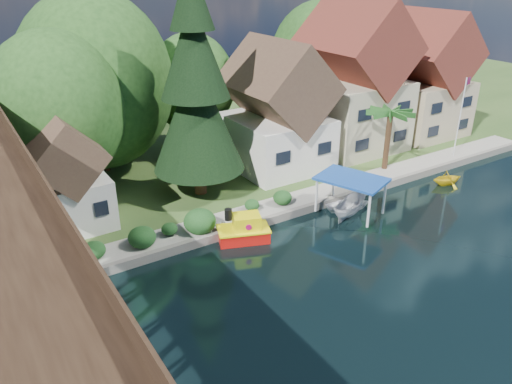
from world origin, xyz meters
The scene contains 17 objects.
ground centered at (0.00, 0.00, 0.00)m, with size 140.00×140.00×0.00m, color black.
bank centered at (0.00, 34.00, 0.25)m, with size 140.00×52.00×0.50m, color #2E4D1F.
seawall centered at (4.00, 8.00, 0.31)m, with size 60.00×0.40×0.62m, color slate.
promenade centered at (6.00, 9.30, 0.53)m, with size 50.00×2.60×0.06m, color gray.
house_left centered at (7.00, 16.00, 5.14)m, with size 7.64×8.64×11.02m.
house_center centered at (16.00, 16.50, 6.42)m, with size 8.65×9.18×13.89m.
house_right centered at (25.00, 16.00, 5.78)m, with size 8.15×8.64×12.45m.
shed centered at (-11.00, 14.50, 3.83)m, with size 5.09×5.40×7.85m.
bg_trees centered at (1.00, 21.25, 7.29)m, with size 49.90×13.30×10.57m.
shrubs centered at (-4.60, 9.26, 1.23)m, with size 15.76×2.47×1.70m.
conifer centered at (-1.21, 14.46, 8.69)m, with size 6.91×6.91×17.01m.
palm_tree centered at (14.60, 10.25, 5.39)m, with size 5.16×5.16×5.60m.
flagpole centered at (22.40, 9.05, 5.01)m, with size 1.11×0.41×7.36m.
tugboat centered at (-1.69, 7.07, 0.75)m, with size 3.88×2.97×2.49m.
boat_white_a centered at (7.48, 6.86, 0.36)m, with size 2.48×3.47×0.72m, color white.
boat_canopy centered at (6.65, 5.97, 1.30)m, with size 4.73×5.56×3.03m.
boat_yellow centered at (17.39, 5.80, 0.69)m, with size 2.26×2.62×1.38m, color yellow.
Camera 1 is at (-16.62, -17.92, 17.13)m, focal length 35.00 mm.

